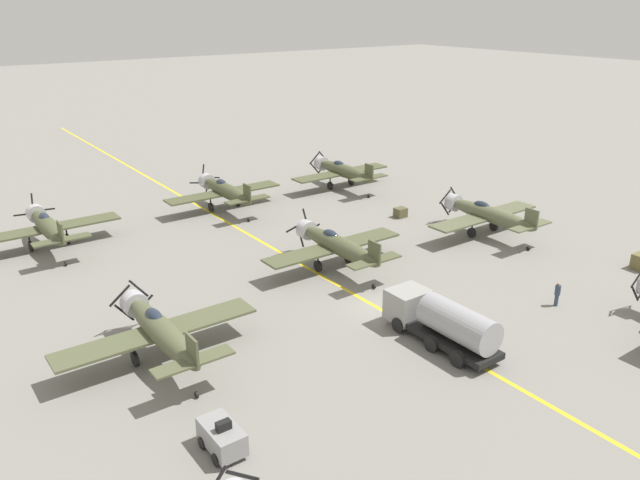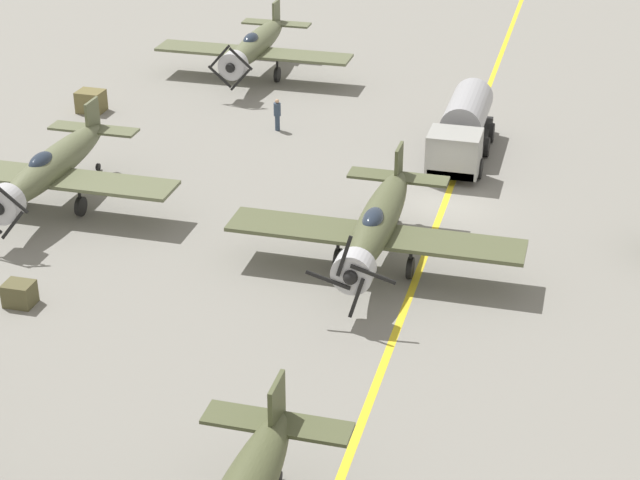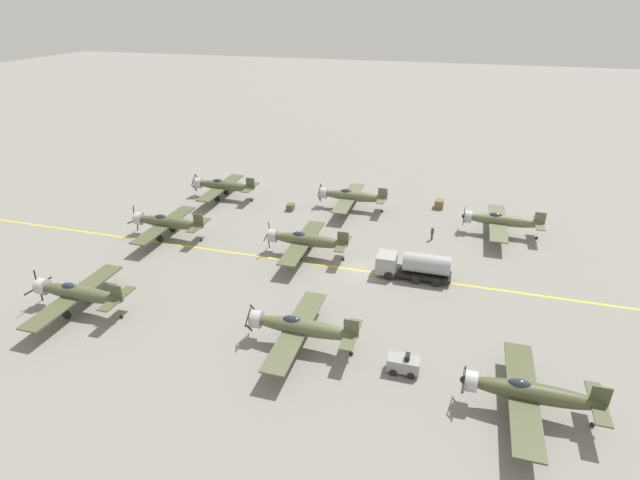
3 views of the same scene
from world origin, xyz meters
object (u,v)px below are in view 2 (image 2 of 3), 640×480
(supply_crate_by_tanker, at_px, (91,101))
(ground_crew_walking, at_px, (277,113))
(airplane_mid_center, at_px, (376,225))
(airplane_near_right, at_px, (255,46))
(airplane_mid_right, at_px, (50,168))
(supply_crate_mid_lane, at_px, (20,294))
(fuel_tanker, at_px, (463,129))

(supply_crate_by_tanker, bearing_deg, ground_crew_walking, 179.45)
(airplane_mid_center, bearing_deg, airplane_near_right, -64.65)
(ground_crew_walking, bearing_deg, supply_crate_by_tanker, -0.55)
(airplane_mid_center, distance_m, supply_crate_by_tanker, 24.04)
(airplane_mid_right, relative_size, supply_crate_mid_lane, 10.75)
(ground_crew_walking, height_order, supply_crate_mid_lane, ground_crew_walking)
(airplane_mid_center, xyz_separation_m, supply_crate_by_tanker, (19.42, -14.10, -1.41))
(supply_crate_by_tanker, xyz_separation_m, supply_crate_mid_lane, (-6.78, 20.38, -0.14))
(airplane_mid_right, bearing_deg, airplane_near_right, -89.02)
(airplane_mid_center, xyz_separation_m, supply_crate_mid_lane, (12.64, 6.28, -1.55))
(airplane_mid_center, relative_size, fuel_tanker, 1.50)
(supply_crate_mid_lane, bearing_deg, airplane_mid_center, -153.56)
(airplane_near_right, distance_m, airplane_mid_right, 20.46)
(airplane_mid_center, xyz_separation_m, ground_crew_walking, (8.43, -13.99, -1.05))
(airplane_near_right, relative_size, airplane_mid_right, 1.00)
(ground_crew_walking, height_order, supply_crate_by_tanker, ground_crew_walking)
(ground_crew_walking, bearing_deg, airplane_mid_right, 59.91)
(airplane_near_right, distance_m, airplane_mid_center, 25.33)
(airplane_mid_right, relative_size, ground_crew_walking, 6.78)
(fuel_tanker, distance_m, ground_crew_walking, 10.22)
(airplane_near_right, xyz_separation_m, supply_crate_mid_lane, (0.34, 28.43, -1.55))
(ground_crew_walking, bearing_deg, supply_crate_mid_lane, 78.27)
(airplane_mid_center, distance_m, supply_crate_mid_lane, 14.20)
(airplane_mid_center, distance_m, fuel_tanker, 12.91)
(airplane_mid_right, height_order, fuel_tanker, airplane_mid_right)
(supply_crate_by_tanker, bearing_deg, airplane_mid_center, 144.01)
(ground_crew_walking, distance_m, supply_crate_mid_lane, 20.72)
(ground_crew_walking, bearing_deg, airplane_near_right, -64.59)
(supply_crate_mid_lane, bearing_deg, airplane_mid_right, -71.26)
(airplane_near_right, height_order, airplane_mid_center, airplane_mid_center)
(supply_crate_by_tanker, distance_m, supply_crate_mid_lane, 21.48)
(airplane_mid_right, relative_size, supply_crate_by_tanker, 8.25)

